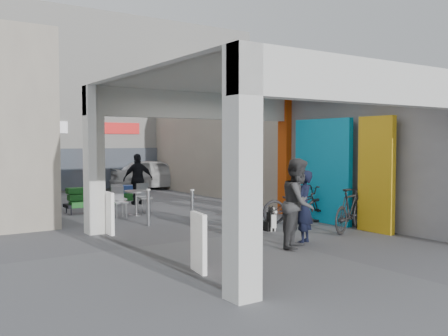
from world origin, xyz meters
TOP-DOWN VIEW (x-y plane):
  - ground at (0.00, 0.00)m, footprint 90.00×90.00m
  - arcade_canopy at (0.54, -0.82)m, footprint 6.40×6.45m
  - far_building at (-0.00, 13.99)m, footprint 18.00×4.08m
  - plaza_bldg_right at (4.50, 7.50)m, footprint 2.00×9.00m
  - bollard_left at (-1.48, 2.26)m, footprint 0.09×0.09m
  - bollard_center at (-0.14, 2.32)m, footprint 0.09×0.09m
  - bollard_right at (1.73, 2.40)m, footprint 0.09×0.09m
  - advert_board_near at (-2.75, -2.41)m, footprint 0.17×0.56m
  - advert_board_far at (-2.75, 1.73)m, footprint 0.12×0.55m
  - cafe_set at (-1.09, 4.46)m, footprint 1.47×1.19m
  - produce_stand at (-2.09, 5.55)m, footprint 1.17×0.64m
  - crate_stack at (0.27, 7.95)m, footprint 0.51×0.44m
  - border_collie at (0.70, -0.04)m, footprint 0.23×0.46m
  - man_with_dog at (0.35, -1.60)m, footprint 0.69×0.62m
  - man_back_turned at (-0.05, -1.89)m, footprint 1.13×1.07m
  - man_elderly at (1.58, 2.22)m, footprint 0.77×0.54m
  - man_crates at (0.13, 6.54)m, footprint 1.09×0.57m
  - bicycle_front at (2.00, 0.47)m, footprint 2.03×1.20m
  - bicycle_rear at (2.25, -1.21)m, footprint 1.85×1.09m
  - white_van at (3.14, 11.35)m, footprint 4.30×2.14m

SIDE VIEW (x-z plane):
  - ground at x=0.00m, z-range 0.00..0.00m
  - border_collie at x=0.70m, z-range -0.06..0.57m
  - crate_stack at x=0.27m, z-range 0.00..0.56m
  - produce_stand at x=-2.09m, z-range -0.08..0.69m
  - cafe_set at x=-1.09m, z-range -0.13..0.76m
  - bollard_center at x=-0.14m, z-range 0.00..0.86m
  - bollard_right at x=1.73m, z-range 0.00..0.91m
  - bollard_left at x=-1.48m, z-range 0.00..0.95m
  - bicycle_front at x=2.00m, z-range 0.00..1.01m
  - advert_board_near at x=-2.75m, z-range 0.01..1.01m
  - advert_board_far at x=-2.75m, z-range 0.01..1.01m
  - bicycle_rear at x=2.25m, z-range 0.00..1.07m
  - white_van at x=3.14m, z-range 0.00..1.41m
  - man_elderly at x=1.58m, z-range 0.00..1.49m
  - man_with_dog at x=0.35m, z-range 0.00..1.57m
  - man_crates at x=0.13m, z-range 0.00..1.77m
  - man_back_turned at x=-0.05m, z-range 0.00..1.85m
  - arcade_canopy at x=0.54m, z-range -0.90..5.50m
  - plaza_bldg_right at x=4.50m, z-range 0.00..5.00m
  - far_building at x=0.00m, z-range -0.01..7.99m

